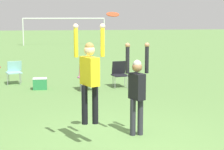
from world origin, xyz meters
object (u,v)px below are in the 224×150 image
at_px(person_defending, 137,87).
at_px(frisbee, 113,14).
at_px(cooler_box, 40,84).
at_px(person_jumping, 90,72).
at_px(camping_chair_2, 87,74).
at_px(camping_chair_3, 14,70).
at_px(camping_chair_0, 120,72).

relative_size(person_defending, frisbee, 7.87).
xyz_separation_m(person_defending, cooler_box, (-2.21, 5.44, -0.84)).
xyz_separation_m(person_jumping, camping_chair_2, (0.42, 5.52, -0.90)).
bearing_deg(camping_chair_2, frisbee, 73.42).
relative_size(person_jumping, cooler_box, 4.06).
bearing_deg(camping_chair_3, cooler_box, 110.68).
relative_size(frisbee, camping_chair_2, 0.26).
xyz_separation_m(person_defending, camping_chair_2, (-0.61, 5.08, -0.48)).
bearing_deg(cooler_box, person_defending, -67.88).
bearing_deg(person_jumping, camping_chair_0, -38.48).
bearing_deg(camping_chair_2, camping_chair_0, -178.72).
xyz_separation_m(camping_chair_3, cooler_box, (0.98, -1.25, -0.31)).
bearing_deg(cooler_box, camping_chair_0, 0.89).
height_order(person_jumping, camping_chair_0, person_jumping).
height_order(person_jumping, frisbee, frisbee).
xyz_separation_m(camping_chair_2, cooler_box, (-1.60, 0.36, -0.35)).
distance_m(person_defending, camping_chair_0, 5.54).
height_order(person_jumping, camping_chair_2, person_jumping).
xyz_separation_m(person_jumping, camping_chair_0, (1.63, 5.93, -0.91)).
xyz_separation_m(frisbee, camping_chair_3, (-2.65, 6.92, -2.05)).
bearing_deg(cooler_box, camping_chair_2, -12.66).
distance_m(person_jumping, person_defending, 1.20).
relative_size(person_jumping, camping_chair_3, 2.34).
height_order(camping_chair_2, camping_chair_3, camping_chair_2).
bearing_deg(cooler_box, frisbee, -73.64).
relative_size(camping_chair_0, camping_chair_3, 1.09).
relative_size(camping_chair_0, camping_chair_2, 0.96).
bearing_deg(frisbee, camping_chair_2, 90.66).
height_order(person_jumping, camping_chair_3, person_jumping).
xyz_separation_m(person_defending, camping_chair_0, (0.59, 5.49, -0.50)).
bearing_deg(camping_chair_0, frisbee, 66.84).
height_order(person_defending, frisbee, frisbee).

